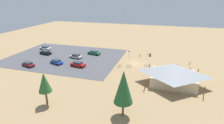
% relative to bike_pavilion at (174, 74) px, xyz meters
% --- Properties ---
extents(ground, '(160.00, 160.00, 0.00)m').
position_rel_bike_pavilion_xyz_m(ground, '(10.74, -11.62, -2.63)').
color(ground, '#9E7F56').
rests_on(ground, ground).
extents(parking_lot_asphalt, '(37.85, 28.71, 0.05)m').
position_rel_bike_pavilion_xyz_m(parking_lot_asphalt, '(35.46, -10.83, -2.61)').
color(parking_lot_asphalt, '#4C4C51').
rests_on(parking_lot_asphalt, ground).
extents(bike_pavilion, '(12.53, 10.21, 4.74)m').
position_rel_bike_pavilion_xyz_m(bike_pavilion, '(0.00, 0.00, 0.00)').
color(bike_pavilion, '#C6B28E').
rests_on(bike_pavilion, ground).
extents(trash_bin, '(0.60, 0.60, 0.90)m').
position_rel_bike_pavilion_xyz_m(trash_bin, '(7.29, -19.85, -2.18)').
color(trash_bin, brown).
rests_on(trash_bin, ground).
extents(lot_sign, '(0.56, 0.08, 2.20)m').
position_rel_bike_pavilion_xyz_m(lot_sign, '(14.37, -17.58, -1.22)').
color(lot_sign, '#99999E').
rests_on(lot_sign, ground).
extents(pine_west, '(3.35, 3.35, 8.63)m').
position_rel_bike_pavilion_xyz_m(pine_west, '(8.63, 15.40, 3.01)').
color(pine_west, brown).
rests_on(pine_west, ground).
extents(pine_far_west, '(2.52, 2.52, 6.75)m').
position_rel_bike_pavilion_xyz_m(pine_far_west, '(23.61, 16.31, 2.14)').
color(pine_far_west, brown).
rests_on(pine_far_west, ground).
extents(bicycle_silver_yard_front, '(0.79, 1.61, 0.86)m').
position_rel_bike_pavilion_xyz_m(bicycle_silver_yard_front, '(-5.14, -15.09, -2.26)').
color(bicycle_silver_yard_front, black).
rests_on(bicycle_silver_yard_front, ground).
extents(bicycle_yellow_trailside, '(0.86, 1.46, 0.82)m').
position_rel_bike_pavilion_xyz_m(bicycle_yellow_trailside, '(14.98, -6.57, -2.27)').
color(bicycle_yellow_trailside, black).
rests_on(bicycle_yellow_trailside, ground).
extents(bicycle_green_mid_cluster, '(1.57, 0.62, 0.77)m').
position_rel_bike_pavilion_xyz_m(bicycle_green_mid_cluster, '(7.26, -9.68, -2.29)').
color(bicycle_green_mid_cluster, black).
rests_on(bicycle_green_mid_cluster, ground).
extents(bicycle_blue_yard_left, '(0.48, 1.77, 0.84)m').
position_rel_bike_pavilion_xyz_m(bicycle_blue_yard_left, '(-4.94, -9.96, -2.23)').
color(bicycle_blue_yard_left, black).
rests_on(bicycle_blue_yard_left, ground).
extents(bicycle_white_lone_east, '(0.89, 1.48, 0.78)m').
position_rel_bike_pavilion_xyz_m(bicycle_white_lone_east, '(10.55, -18.66, -2.26)').
color(bicycle_white_lone_east, black).
rests_on(bicycle_white_lone_east, ground).
extents(bicycle_red_by_bin, '(1.55, 0.78, 0.89)m').
position_rel_bike_pavilion_xyz_m(bicycle_red_by_bin, '(12.34, -7.64, -2.25)').
color(bicycle_red_by_bin, black).
rests_on(bicycle_red_by_bin, ground).
extents(bicycle_teal_back_row, '(1.42, 0.88, 0.81)m').
position_rel_bike_pavilion_xyz_m(bicycle_teal_back_row, '(5.38, -6.73, -2.27)').
color(bicycle_teal_back_row, black).
rests_on(bicycle_teal_back_row, ground).
extents(bicycle_purple_front_row, '(1.41, 1.06, 0.84)m').
position_rel_bike_pavilion_xyz_m(bicycle_purple_front_row, '(7.66, -21.07, -2.25)').
color(bicycle_purple_front_row, black).
rests_on(bicycle_purple_front_row, ground).
extents(car_black_end_stall, '(4.51, 2.49, 1.40)m').
position_rel_bike_pavilion_xyz_m(car_black_end_stall, '(43.67, -11.41, -1.89)').
color(car_black_end_stall, black).
rests_on(car_black_end_stall, parking_lot_asphalt).
extents(car_blue_by_curb, '(4.62, 3.17, 1.35)m').
position_rel_bike_pavilion_xyz_m(car_blue_by_curb, '(34.51, -4.09, -1.91)').
color(car_blue_by_curb, '#1E42B2').
rests_on(car_blue_by_curb, parking_lot_asphalt).
extents(car_red_mid_lot, '(4.82, 2.43, 1.48)m').
position_rel_bike_pavilion_xyz_m(car_red_mid_lot, '(27.06, -3.86, -1.85)').
color(car_red_mid_lot, red).
rests_on(car_red_mid_lot, parking_lot_asphalt).
extents(car_maroon_near_entry, '(4.65, 2.93, 1.33)m').
position_rel_bike_pavilion_xyz_m(car_maroon_near_entry, '(41.45, 0.23, -1.92)').
color(car_maroon_near_entry, maroon).
rests_on(car_maroon_near_entry, parking_lot_asphalt).
extents(car_silver_second_row, '(4.57, 2.54, 1.37)m').
position_rel_bike_pavilion_xyz_m(car_silver_second_row, '(31.25, -10.81, -1.90)').
color(car_silver_second_row, '#BCBCC1').
rests_on(car_silver_second_row, parking_lot_asphalt).
extents(car_white_back_corner, '(4.73, 2.45, 1.39)m').
position_rel_bike_pavilion_xyz_m(car_white_back_corner, '(47.45, -16.57, -1.89)').
color(car_white_back_corner, white).
rests_on(car_white_back_corner, parking_lot_asphalt).
extents(car_green_far_end, '(4.86, 2.56, 1.33)m').
position_rel_bike_pavilion_xyz_m(car_green_far_end, '(26.87, -16.28, -1.91)').
color(car_green_far_end, '#1E6B3D').
rests_on(car_green_far_end, parking_lot_asphalt).
extents(visitor_at_bikes, '(0.36, 0.36, 1.78)m').
position_rel_bike_pavilion_xyz_m(visitor_at_bikes, '(-1.43, -10.13, -1.70)').
color(visitor_at_bikes, '#2D3347').
rests_on(visitor_at_bikes, ground).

